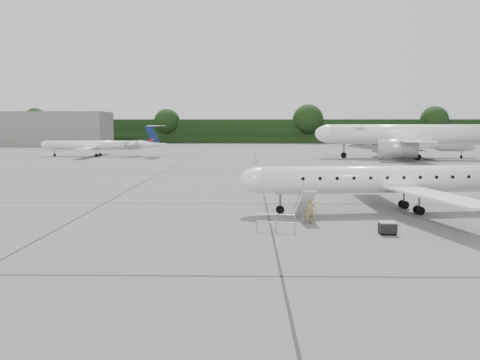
# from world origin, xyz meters

# --- Properties ---
(ground) EXTENTS (320.00, 320.00, 0.00)m
(ground) POSITION_xyz_m (0.00, 0.00, 0.00)
(ground) COLOR #5D5D5B
(ground) RESTS_ON ground
(treeline) EXTENTS (260.00, 4.00, 8.00)m
(treeline) POSITION_xyz_m (0.00, 130.00, 4.00)
(treeline) COLOR black
(treeline) RESTS_ON ground
(terminal_building) EXTENTS (40.00, 14.00, 10.00)m
(terminal_building) POSITION_xyz_m (-70.00, 110.00, 5.00)
(terminal_building) COLOR slate
(terminal_building) RESTS_ON ground
(main_regional_jet) EXTENTS (27.41, 21.17, 6.52)m
(main_regional_jet) POSITION_xyz_m (2.83, 4.05, 3.26)
(main_regional_jet) COLOR white
(main_regional_jet) RESTS_ON ground
(airstair) EXTENTS (1.13, 2.51, 2.04)m
(airstair) POSITION_xyz_m (-4.19, 1.04, 1.02)
(airstair) COLOR white
(airstair) RESTS_ON ground
(passenger) EXTENTS (0.66, 0.50, 1.62)m
(passenger) POSITION_xyz_m (-4.03, -0.32, 0.81)
(passenger) COLOR olive
(passenger) RESTS_ON ground
(safety_railing) EXTENTS (2.18, 0.48, 1.00)m
(safety_railing) POSITION_xyz_m (-6.29, -2.45, 0.50)
(safety_railing) COLOR gray
(safety_railing) RESTS_ON ground
(baggage_cart) EXTENTS (0.92, 0.75, 0.79)m
(baggage_cart) POSITION_xyz_m (-0.06, -3.04, 0.39)
(baggage_cart) COLOR black
(baggage_cart) RESTS_ON ground
(bg_narrowbody) EXTENTS (38.39, 30.62, 12.38)m
(bg_narrowbody) POSITION_xyz_m (20.44, 55.83, 6.19)
(bg_narrowbody) COLOR white
(bg_narrowbody) RESTS_ON ground
(bg_regional_left) EXTENTS (23.82, 17.47, 6.13)m
(bg_regional_left) POSITION_xyz_m (-38.11, 61.79, 3.06)
(bg_regional_left) COLOR white
(bg_regional_left) RESTS_ON ground
(bg_regional_right) EXTENTS (22.86, 16.74, 5.89)m
(bg_regional_right) POSITION_xyz_m (24.05, 58.49, 2.94)
(bg_regional_right) COLOR white
(bg_regional_right) RESTS_ON ground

